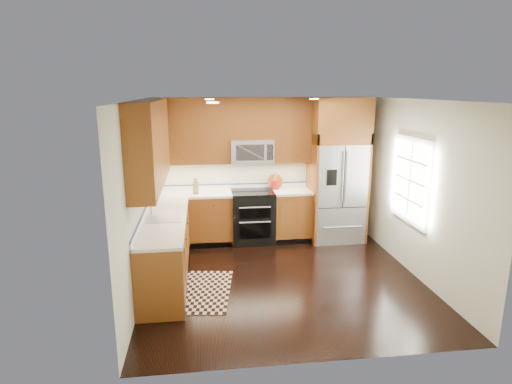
{
  "coord_description": "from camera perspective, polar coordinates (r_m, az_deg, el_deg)",
  "views": [
    {
      "loc": [
        -1.14,
        -5.75,
        2.75
      ],
      "look_at": [
        -0.33,
        0.6,
        1.19
      ],
      "focal_mm": 30.0,
      "sensor_mm": 36.0,
      "label": 1
    }
  ],
  "objects": [
    {
      "name": "upper_cabinets",
      "position": [
        6.88,
        -7.42,
        7.49
      ],
      "size": [
        2.85,
        3.0,
        1.15
      ],
      "color": "brown",
      "rests_on": "ground"
    },
    {
      "name": "knife_block",
      "position": [
        7.63,
        -8.05,
        0.65
      ],
      "size": [
        0.1,
        0.14,
        0.27
      ],
      "color": "#A98052",
      "rests_on": "countertop"
    },
    {
      "name": "rug",
      "position": [
        6.15,
        -7.28,
        -12.95
      ],
      "size": [
        0.96,
        1.4,
        0.01
      ],
      "primitive_type": "cube",
      "rotation": [
        0.0,
        0.0,
        -0.14
      ],
      "color": "black",
      "rests_on": "ground"
    },
    {
      "name": "wall_right",
      "position": [
        6.71,
        20.81,
        0.28
      ],
      "size": [
        0.02,
        4.0,
        2.6
      ],
      "primitive_type": "cube",
      "color": "silver",
      "rests_on": "ground"
    },
    {
      "name": "ground",
      "position": [
        6.47,
        3.61,
        -11.5
      ],
      "size": [
        4.0,
        4.0,
        0.0
      ],
      "primitive_type": "plane",
      "color": "black",
      "rests_on": "ground"
    },
    {
      "name": "window",
      "position": [
        6.85,
        19.94,
        1.47
      ],
      "size": [
        0.04,
        1.1,
        1.3
      ],
      "color": "white",
      "rests_on": "ground"
    },
    {
      "name": "wall_back",
      "position": [
        7.97,
        1.05,
        3.16
      ],
      "size": [
        4.0,
        0.02,
        2.6
      ],
      "primitive_type": "cube",
      "color": "silver",
      "rests_on": "ground"
    },
    {
      "name": "microwave",
      "position": [
        7.68,
        -0.58,
        5.49
      ],
      "size": [
        0.76,
        0.4,
        0.42
      ],
      "color": "#B2B2B7",
      "rests_on": "ground"
    },
    {
      "name": "cutting_board",
      "position": [
        7.93,
        2.55,
        0.51
      ],
      "size": [
        0.35,
        0.35,
        0.02
      ],
      "primitive_type": "cylinder",
      "rotation": [
        0.0,
        0.0,
        -0.31
      ],
      "color": "brown",
      "rests_on": "countertop"
    },
    {
      "name": "utensil_crock",
      "position": [
        7.85,
        2.62,
        1.23
      ],
      "size": [
        0.17,
        0.17,
        0.36
      ],
      "color": "#A41415",
      "rests_on": "countertop"
    },
    {
      "name": "sink_faucet",
      "position": [
        6.26,
        -12.47,
        -2.97
      ],
      "size": [
        0.54,
        0.44,
        0.37
      ],
      "color": "#B2B2B7",
      "rests_on": "countertop"
    },
    {
      "name": "countertop",
      "position": [
        7.01,
        -6.64,
        -1.57
      ],
      "size": [
        2.86,
        3.01,
        0.04
      ],
      "color": "white",
      "rests_on": "base_cabinets"
    },
    {
      "name": "base_cabinets",
      "position": [
        7.04,
        -7.68,
        -5.55
      ],
      "size": [
        2.85,
        3.0,
        0.9
      ],
      "color": "brown",
      "rests_on": "ground"
    },
    {
      "name": "refrigerator",
      "position": [
        7.91,
        10.82,
        2.87
      ],
      "size": [
        0.98,
        0.75,
        2.6
      ],
      "color": "#B2B2B7",
      "rests_on": "ground"
    },
    {
      "name": "range",
      "position": [
        7.81,
        -0.44,
        -3.32
      ],
      "size": [
        0.76,
        0.67,
        0.95
      ],
      "color": "black",
      "rests_on": "ground"
    },
    {
      "name": "wall_left",
      "position": [
        5.99,
        -15.33,
        -0.83
      ],
      "size": [
        0.02,
        4.0,
        2.6
      ],
      "primitive_type": "cube",
      "color": "silver",
      "rests_on": "ground"
    }
  ]
}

